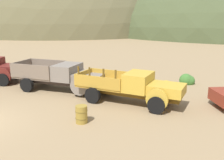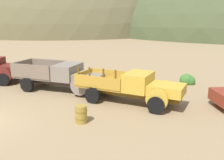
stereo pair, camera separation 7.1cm
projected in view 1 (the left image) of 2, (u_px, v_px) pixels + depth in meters
hill_far_right at (62, 32)px, 83.26m from camera, size 70.87×60.96×51.51m
truck_primer_gray at (65, 76)px, 17.42m from camera, size 6.80×3.54×1.91m
truck_faded_yellow at (136, 87)px, 14.77m from camera, size 6.66×3.88×2.16m
oil_drum_foreground at (81, 114)px, 12.21m from camera, size 0.61×0.61×0.88m
bush_between_trucks at (187, 81)px, 19.31m from camera, size 1.18×0.91×1.03m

